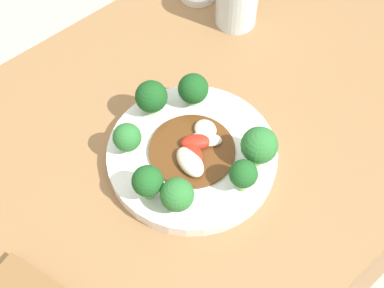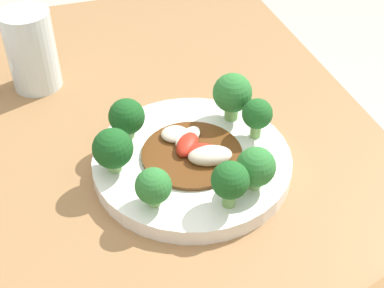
% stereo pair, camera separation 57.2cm
% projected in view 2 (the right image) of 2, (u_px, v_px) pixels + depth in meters
% --- Properties ---
extents(plate, '(0.26, 0.26, 0.02)m').
position_uv_depth(plate, '(192.00, 162.00, 0.70)').
color(plate, white).
rests_on(plate, table).
extents(broccoli_south, '(0.05, 0.05, 0.06)m').
position_uv_depth(broccoli_south, '(113.00, 149.00, 0.65)').
color(broccoli_south, '#89B76B').
rests_on(broccoli_south, plate).
extents(broccoli_northeast, '(0.05, 0.05, 0.06)m').
position_uv_depth(broccoli_northeast, '(256.00, 167.00, 0.63)').
color(broccoli_northeast, '#89B76B').
rests_on(broccoli_northeast, plate).
extents(broccoli_east, '(0.04, 0.04, 0.06)m').
position_uv_depth(broccoli_east, '(230.00, 181.00, 0.61)').
color(broccoli_east, '#70A356').
rests_on(broccoli_east, plate).
extents(broccoli_southeast, '(0.04, 0.04, 0.05)m').
position_uv_depth(broccoli_southeast, '(153.00, 186.00, 0.61)').
color(broccoli_southeast, '#89B76B').
rests_on(broccoli_southeast, plate).
extents(broccoli_southwest, '(0.05, 0.05, 0.06)m').
position_uv_depth(broccoli_southwest, '(127.00, 117.00, 0.71)').
color(broccoli_southwest, '#89B76B').
rests_on(broccoli_southwest, plate).
extents(broccoli_northwest, '(0.05, 0.05, 0.07)m').
position_uv_depth(broccoli_northwest, '(232.00, 94.00, 0.73)').
color(broccoli_northwest, '#7AAD5B').
rests_on(broccoli_northwest, plate).
extents(broccoli_north, '(0.04, 0.04, 0.06)m').
position_uv_depth(broccoli_north, '(257.00, 115.00, 0.70)').
color(broccoli_north, '#7AAD5B').
rests_on(broccoli_north, plate).
extents(stirfry_center, '(0.13, 0.13, 0.02)m').
position_uv_depth(stirfry_center, '(195.00, 150.00, 0.69)').
color(stirfry_center, '#5B3314').
rests_on(stirfry_center, plate).
extents(drinking_glass, '(0.08, 0.08, 0.13)m').
position_uv_depth(drinking_glass, '(31.00, 50.00, 0.82)').
color(drinking_glass, silver).
rests_on(drinking_glass, table).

